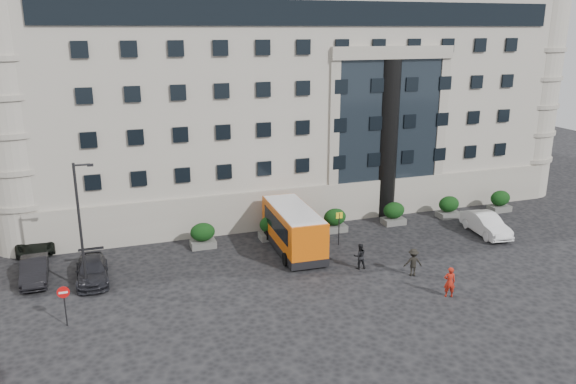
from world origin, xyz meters
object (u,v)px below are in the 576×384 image
at_px(pedestrian_a, 450,282).
at_px(red_truck, 87,214).
at_px(parked_car_b, 34,270).
at_px(hedge_c, 335,220).
at_px(street_lamp, 81,223).
at_px(minibus, 293,228).
at_px(bus_stop_sign, 339,223).
at_px(parked_car_d, 35,239).
at_px(hedge_d, 394,213).
at_px(parked_car_c, 92,270).
at_px(hedge_b, 271,227).
at_px(white_taxi, 486,224).
at_px(pedestrian_c, 413,262).
at_px(no_entry_sign, 64,298).
at_px(hedge_f, 500,201).
at_px(pedestrian_b, 360,256).
at_px(hedge_e, 449,207).
at_px(hedge_a, 203,235).

bearing_deg(pedestrian_a, red_truck, -23.96).
bearing_deg(parked_car_b, pedestrian_a, -25.92).
xyz_separation_m(hedge_c, street_lamp, (-18.34, -4.80, 3.44)).
height_order(hedge_c, minibus, minibus).
relative_size(bus_stop_sign, parked_car_d, 0.46).
xyz_separation_m(bus_stop_sign, parked_car_b, (-20.58, 0.57, -1.00)).
bearing_deg(bus_stop_sign, hedge_d, 24.66).
bearing_deg(parked_car_c, red_truck, 91.37).
height_order(hedge_b, hedge_c, same).
relative_size(parked_car_b, white_taxi, 0.89).
xyz_separation_m(hedge_c, parked_car_d, (-21.92, 3.60, -0.16)).
height_order(parked_car_d, pedestrian_c, pedestrian_c).
bearing_deg(pedestrian_c, hedge_d, -98.26).
relative_size(red_truck, white_taxi, 1.13).
bearing_deg(no_entry_sign, bus_stop_sign, 18.08).
xyz_separation_m(hedge_b, parked_car_c, (-12.85, -3.31, -0.24)).
bearing_deg(pedestrian_c, street_lamp, 1.36).
xyz_separation_m(hedge_d, white_taxi, (5.57, -4.38, -0.11)).
xyz_separation_m(hedge_f, no_entry_sign, (-35.00, -8.84, 0.72)).
bearing_deg(no_entry_sign, parked_car_b, 107.48).
height_order(parked_car_c, pedestrian_b, pedestrian_b).
bearing_deg(hedge_c, hedge_e, 0.00).
relative_size(parked_car_c, parked_car_d, 0.86).
height_order(hedge_b, white_taxi, hedge_b).
distance_m(hedge_f, pedestrian_b, 18.32).
bearing_deg(street_lamp, bus_stop_sign, 6.54).
xyz_separation_m(bus_stop_sign, minibus, (-3.50, 0.10, 0.01)).
height_order(red_truck, parked_car_b, red_truck).
xyz_separation_m(hedge_f, minibus, (-20.00, -2.70, 0.81)).
relative_size(hedge_f, pedestrian_a, 0.98).
xyz_separation_m(hedge_b, minibus, (0.80, -2.70, 0.81)).
bearing_deg(bus_stop_sign, pedestrian_c, -69.69).
height_order(bus_stop_sign, parked_car_c, bus_stop_sign).
bearing_deg(parked_car_b, hedge_a, 9.12).
xyz_separation_m(hedge_e, red_truck, (-28.71, 6.21, 0.52)).
bearing_deg(bus_stop_sign, parked_car_b, 178.41).
bearing_deg(hedge_a, pedestrian_b, -37.87).
bearing_deg(parked_car_c, white_taxi, -2.34).
bearing_deg(street_lamp, hedge_f, 8.05).
relative_size(no_entry_sign, pedestrian_c, 1.27).
bearing_deg(minibus, hedge_b, 108.33).
distance_m(hedge_a, minibus, 6.63).
xyz_separation_m(hedge_a, hedge_e, (20.80, 0.00, 0.00)).
bearing_deg(parked_car_b, red_truck, 67.16).
distance_m(hedge_e, pedestrian_b, 13.67).
relative_size(hedge_a, white_taxi, 0.37).
height_order(street_lamp, parked_car_c, street_lamp).
xyz_separation_m(hedge_b, hedge_c, (5.20, 0.00, 0.00)).
xyz_separation_m(red_truck, pedestrian_b, (17.02, -13.29, -0.57)).
bearing_deg(white_taxi, parked_car_d, 172.26).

